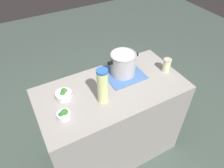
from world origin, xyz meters
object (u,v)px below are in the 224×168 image
Objects in this scene: cooking_pot at (123,64)px; broccoli_bowl_front at (64,94)px; mason_jar at (167,65)px; broccoli_bowl_center at (64,114)px; lemonade_pitcher at (103,86)px.

cooking_pot reaches higher than broccoli_bowl_front.
mason_jar is at bearing -7.53° from broccoli_bowl_front.
cooking_pot is at bearing 19.84° from broccoli_bowl_center.
broccoli_bowl_front is (-0.94, 0.12, -0.04)m from mason_jar.
cooking_pot is 2.24× the size of broccoli_bowl_front.
mason_jar is 0.95m from broccoli_bowl_front.
mason_jar reaches higher than broccoli_bowl_front.
lemonade_pitcher reaches higher than cooking_pot.
cooking_pot is at bearing 3.12° from broccoli_bowl_front.
lemonade_pitcher is at bearing 2.48° from broccoli_bowl_center.
broccoli_bowl_center is at bearing -177.52° from lemonade_pitcher.
broccoli_bowl_center is (-0.07, -0.20, 0.00)m from broccoli_bowl_front.
lemonade_pitcher is at bearing -35.36° from broccoli_bowl_front.
cooking_pot reaches higher than broccoli_bowl_center.
mason_jar is at bearing -22.69° from cooking_pot.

